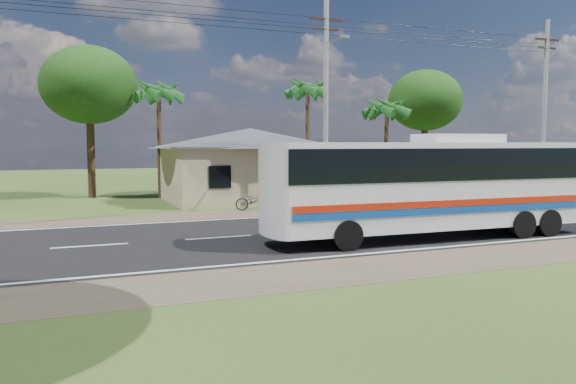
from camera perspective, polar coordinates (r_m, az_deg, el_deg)
name	(u,v)px	position (r m, az deg, el deg)	size (l,w,h in m)	color
ground	(329,231)	(22.47, 4.15, -3.96)	(120.00, 120.00, 0.00)	#254117
road	(329,231)	(22.47, 4.15, -3.94)	(120.00, 16.00, 0.03)	black
house	(250,157)	(34.65, -3.88, 3.58)	(12.40, 10.00, 5.00)	tan
waiting_shed	(456,155)	(36.45, 16.72, 3.58)	(5.20, 4.48, 3.35)	#3B2215
concrete_barrier	(474,197)	(33.71, 18.39, -0.44)	(7.00, 0.30, 0.90)	#9E9E99
utility_poles	(320,99)	(29.29, 3.28, 9.44)	(32.80, 2.22, 11.00)	#9E9E99
palm_near	(387,108)	(36.52, 10.02, 8.40)	(2.80, 2.80, 6.70)	#47301E
palm_mid	(308,89)	(38.96, 2.02, 10.39)	(2.80, 2.80, 8.20)	#47301E
palm_far	(159,92)	(36.51, -13.02, 9.87)	(2.80, 2.80, 7.70)	#47301E
tree_behind_house	(89,85)	(38.12, -19.56, 10.16)	(6.00, 6.00, 9.61)	#47301E
tree_behind_shed	(425,101)	(44.35, 13.77, 8.98)	(5.60, 5.60, 9.02)	#47301E
coach_bus	(434,179)	(21.18, 14.60, 1.29)	(12.39, 3.02, 3.82)	silver
motorcycle	(254,200)	(29.18, -3.44, -0.86)	(0.69, 1.97, 1.04)	black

